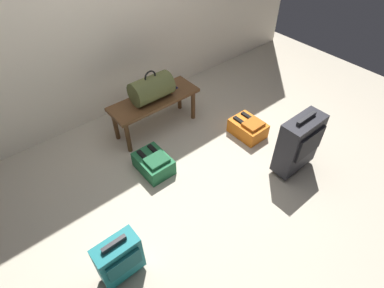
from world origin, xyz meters
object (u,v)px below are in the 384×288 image
object	(u,v)px
backpack_orange	(248,128)
suitcase_small_teal	(119,258)
bench	(155,103)
suitcase_upright_charcoal	(299,143)
backpack_green	(154,163)
cell_phone	(172,86)
duffel_bag_olive	(151,88)

from	to	relation	value
backpack_orange	suitcase_small_teal	bearing A→B (deg)	-165.49
bench	suitcase_upright_charcoal	world-z (taller)	suitcase_upright_charcoal
suitcase_small_teal	backpack_orange	size ratio (longest dim) A/B	1.21
suitcase_upright_charcoal	suitcase_small_teal	world-z (taller)	suitcase_upright_charcoal
bench	backpack_green	size ratio (longest dim) A/B	2.63
suitcase_upright_charcoal	backpack_orange	world-z (taller)	suitcase_upright_charcoal
bench	backpack_green	bearing A→B (deg)	-127.26
cell_phone	backpack_orange	size ratio (longest dim) A/B	0.38
backpack_orange	bench	bearing A→B (deg)	133.75
cell_phone	duffel_bag_olive	bearing A→B (deg)	-169.18
suitcase_upright_charcoal	backpack_orange	xyz separation A→B (m)	(0.03, 0.63, -0.24)
duffel_bag_olive	suitcase_small_teal	distance (m)	1.73
backpack_orange	backpack_green	bearing A→B (deg)	168.31
cell_phone	suitcase_small_teal	world-z (taller)	suitcase_small_teal
duffel_bag_olive	suitcase_upright_charcoal	world-z (taller)	duffel_bag_olive
cell_phone	bench	bearing A→B (deg)	-168.48
duffel_bag_olive	cell_phone	xyz separation A→B (m)	(0.30, 0.06, -0.13)
bench	duffel_bag_olive	size ratio (longest dim) A/B	2.27
duffel_bag_olive	bench	bearing A→B (deg)	0.00
bench	suitcase_upright_charcoal	bearing A→B (deg)	-63.56
backpack_orange	suitcase_upright_charcoal	bearing A→B (deg)	-92.82
cell_phone	backpack_green	world-z (taller)	cell_phone
duffel_bag_olive	backpack_green	size ratio (longest dim) A/B	1.16
cell_phone	suitcase_upright_charcoal	xyz separation A→B (m)	(0.41, -1.45, -0.08)
bench	duffel_bag_olive	bearing A→B (deg)	-180.00
backpack_orange	backpack_green	world-z (taller)	same
suitcase_upright_charcoal	backpack_orange	size ratio (longest dim) A/B	1.73
suitcase_small_teal	bench	bearing A→B (deg)	46.61
suitcase_upright_charcoal	backpack_green	size ratio (longest dim) A/B	1.73
duffel_bag_olive	suitcase_small_teal	bearing A→B (deg)	-132.92
bench	backpack_orange	distance (m)	1.07
cell_phone	suitcase_small_teal	xyz separation A→B (m)	(-1.46, -1.30, -0.18)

